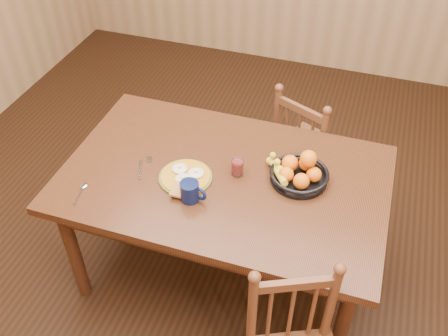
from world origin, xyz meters
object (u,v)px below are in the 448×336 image
(dining_table, at_px, (224,188))
(fruit_bowl, at_px, (299,172))
(chair_far, at_px, (308,150))
(coffee_mug, at_px, (191,191))
(breakfast_plate, at_px, (185,177))

(dining_table, xyz_separation_m, fruit_bowl, (0.35, 0.09, 0.13))
(dining_table, bearing_deg, chair_far, 66.33)
(dining_table, distance_m, coffee_mug, 0.26)
(dining_table, bearing_deg, fruit_bowl, 13.72)
(chair_far, height_order, coffee_mug, chair_far)
(breakfast_plate, distance_m, fruit_bowl, 0.55)
(dining_table, distance_m, breakfast_plate, 0.21)
(coffee_mug, distance_m, fruit_bowl, 0.53)
(coffee_mug, bearing_deg, breakfast_plate, 122.09)
(coffee_mug, bearing_deg, fruit_bowl, 32.91)
(chair_far, distance_m, breakfast_plate, 0.99)
(chair_far, xyz_separation_m, breakfast_plate, (-0.48, -0.80, 0.34))
(chair_far, bearing_deg, breakfast_plate, 83.10)
(dining_table, distance_m, fruit_bowl, 0.39)
(dining_table, xyz_separation_m, breakfast_plate, (-0.17, -0.08, 0.10))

